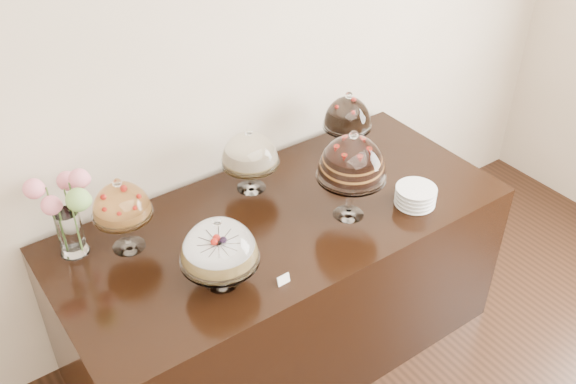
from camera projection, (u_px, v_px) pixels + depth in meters
wall_back at (215, 62)px, 3.09m from camera, size 5.00×0.04×3.00m
display_counter at (282, 285)px, 3.35m from camera, size 2.20×1.00×0.90m
cake_stand_sugar_sponge at (219, 245)px, 2.60m from camera, size 0.33×0.33×0.35m
cake_stand_choco_layer at (352, 160)px, 2.92m from camera, size 0.33×0.33×0.47m
cake_stand_cheesecake at (250, 152)px, 3.15m from camera, size 0.29×0.29×0.35m
cake_stand_dark_choco at (348, 115)px, 3.42m from camera, size 0.27×0.27×0.37m
cake_stand_fruit_tart at (121, 204)px, 2.77m from camera, size 0.27×0.27×0.37m
flower_vase at (67, 209)px, 2.74m from camera, size 0.27×0.33×0.40m
plate_stack at (415, 196)px, 3.14m from camera, size 0.19×0.19×0.09m
price_card_left at (283, 280)px, 2.70m from camera, size 0.06×0.02×0.04m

